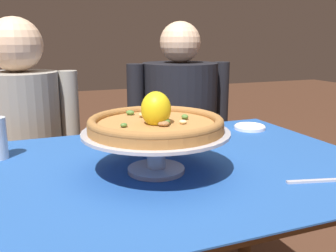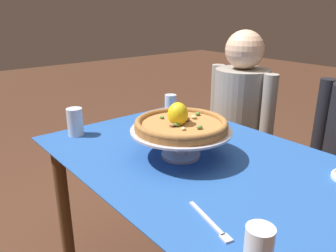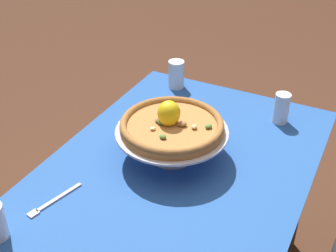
# 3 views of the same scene
# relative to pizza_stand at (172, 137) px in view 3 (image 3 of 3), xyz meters

# --- Properties ---
(dining_table) EXTENTS (1.22, 0.86, 0.74)m
(dining_table) POSITION_rel_pizza_stand_xyz_m (0.03, 0.04, -0.20)
(dining_table) COLOR brown
(dining_table) RESTS_ON ground
(pizza_stand) EXTENTS (0.39, 0.39, 0.11)m
(pizza_stand) POSITION_rel_pizza_stand_xyz_m (0.00, 0.00, 0.00)
(pizza_stand) COLOR #B7B7C1
(pizza_stand) RESTS_ON dining_table
(pizza) EXTENTS (0.35, 0.35, 0.11)m
(pizza) POSITION_rel_pizza_stand_xyz_m (-0.00, -0.00, 0.05)
(pizza) COLOR #AD753D
(pizza) RESTS_ON pizza_stand
(water_glass_front_left) EXTENTS (0.07, 0.07, 0.13)m
(water_glass_front_left) POSITION_rel_pizza_stand_xyz_m (-0.48, -0.22, -0.03)
(water_glass_front_left) COLOR silver
(water_glass_front_left) RESTS_ON dining_table
(water_glass_back_left) EXTENTS (0.06, 0.06, 0.12)m
(water_glass_back_left) POSITION_rel_pizza_stand_xyz_m (-0.40, 0.28, -0.03)
(water_glass_back_left) COLOR silver
(water_glass_back_left) RESTS_ON dining_table
(dinner_fork) EXTENTS (0.20, 0.07, 0.01)m
(dinner_fork) POSITION_rel_pizza_stand_xyz_m (0.38, -0.23, -0.08)
(dinner_fork) COLOR #B7B7C1
(dinner_fork) RESTS_ON dining_table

